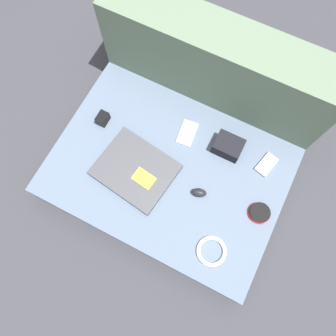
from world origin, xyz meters
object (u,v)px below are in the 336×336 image
object	(u,v)px
phone_silver	(266,165)
phone_black	(186,133)
charger_brick	(103,119)
computer_mouse	(199,193)
speaker_puck	(259,213)
camera_pouch	(228,146)
laptop	(135,170)

from	to	relation	value
phone_silver	phone_black	bearing A→B (deg)	-162.49
phone_silver	charger_brick	size ratio (longest dim) A/B	1.93
computer_mouse	phone_silver	size ratio (longest dim) A/B	0.61
speaker_puck	camera_pouch	bearing A→B (deg)	138.97
speaker_puck	laptop	bearing A→B (deg)	-172.94
computer_mouse	phone_silver	world-z (taller)	computer_mouse
computer_mouse	charger_brick	size ratio (longest dim) A/B	1.19
laptop	phone_silver	xyz separation A→B (m)	(0.49, 0.28, -0.01)
phone_black	charger_brick	distance (m)	0.38
charger_brick	phone_silver	bearing A→B (deg)	10.63
laptop	camera_pouch	size ratio (longest dim) A/B	2.89
phone_black	laptop	bearing A→B (deg)	-121.19
phone_black	charger_brick	world-z (taller)	charger_brick
computer_mouse	speaker_puck	distance (m)	0.26
computer_mouse	phone_black	bearing A→B (deg)	109.81
laptop	phone_silver	world-z (taller)	laptop
speaker_puck	phone_black	xyz separation A→B (m)	(-0.42, 0.19, -0.01)
laptop	speaker_puck	distance (m)	0.54
phone_black	camera_pouch	bearing A→B (deg)	-2.79
camera_pouch	charger_brick	world-z (taller)	camera_pouch
laptop	speaker_puck	world-z (taller)	laptop
phone_silver	charger_brick	bearing A→B (deg)	-155.18
laptop	speaker_puck	bearing A→B (deg)	14.97
camera_pouch	charger_brick	distance (m)	0.56
computer_mouse	phone_silver	bearing A→B (deg)	33.35
computer_mouse	charger_brick	distance (m)	0.53
phone_black	charger_brick	size ratio (longest dim) A/B	2.09
speaker_puck	camera_pouch	size ratio (longest dim) A/B	0.73
phone_black	camera_pouch	xyz separation A→B (m)	(0.19, 0.01, 0.03)
laptop	phone_silver	distance (m)	0.56
speaker_puck	charger_brick	xyz separation A→B (m)	(-0.78, 0.07, 0.01)
laptop	speaker_puck	xyz separation A→B (m)	(0.54, 0.07, -0.00)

